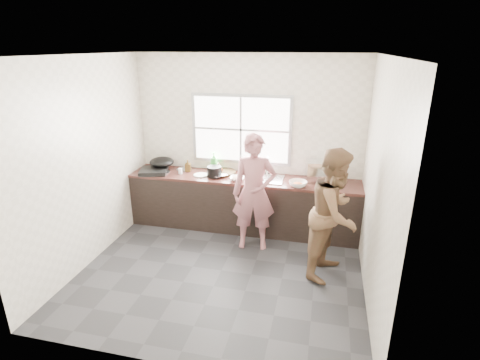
% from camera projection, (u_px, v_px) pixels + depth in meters
% --- Properties ---
extents(floor, '(3.60, 3.20, 0.01)m').
position_uv_depth(floor, '(221.00, 271.00, 4.93)').
color(floor, '#2A2A2C').
rests_on(floor, ground).
extents(ceiling, '(3.60, 3.20, 0.01)m').
position_uv_depth(ceiling, '(217.00, 55.00, 4.01)').
color(ceiling, silver).
rests_on(ceiling, wall_back).
extents(wall_back, '(3.60, 0.01, 2.70)m').
position_uv_depth(wall_back, '(248.00, 142.00, 5.94)').
color(wall_back, beige).
rests_on(wall_back, ground).
extents(wall_left, '(0.01, 3.20, 2.70)m').
position_uv_depth(wall_left, '(86.00, 164.00, 4.86)').
color(wall_left, silver).
rests_on(wall_left, ground).
extents(wall_right, '(0.01, 3.20, 2.70)m').
position_uv_depth(wall_right, '(378.00, 186.00, 4.09)').
color(wall_right, silver).
rests_on(wall_right, ground).
extents(wall_front, '(3.60, 0.01, 2.70)m').
position_uv_depth(wall_front, '(164.00, 237.00, 3.00)').
color(wall_front, beige).
rests_on(wall_front, ground).
extents(cabinet, '(3.60, 0.62, 0.82)m').
position_uv_depth(cabinet, '(243.00, 204.00, 5.97)').
color(cabinet, black).
rests_on(cabinet, floor).
extents(countertop, '(3.60, 0.64, 0.04)m').
position_uv_depth(countertop, '(243.00, 179.00, 5.83)').
color(countertop, '#391C17').
rests_on(countertop, cabinet).
extents(sink, '(0.55, 0.45, 0.02)m').
position_uv_depth(sink, '(265.00, 179.00, 5.75)').
color(sink, silver).
rests_on(sink, countertop).
extents(faucet, '(0.02, 0.02, 0.30)m').
position_uv_depth(faucet, '(268.00, 166.00, 5.88)').
color(faucet, silver).
rests_on(faucet, countertop).
extents(window_frame, '(1.60, 0.05, 1.10)m').
position_uv_depth(window_frame, '(241.00, 129.00, 5.88)').
color(window_frame, '#9EA0A5').
rests_on(window_frame, wall_back).
extents(window_glazing, '(1.50, 0.01, 1.00)m').
position_uv_depth(window_glazing, '(241.00, 130.00, 5.86)').
color(window_glazing, white).
rests_on(window_glazing, window_frame).
extents(woman, '(0.63, 0.46, 1.58)m').
position_uv_depth(woman, '(254.00, 196.00, 5.28)').
color(woman, '#A76469').
rests_on(woman, floor).
extents(person_side, '(0.87, 0.98, 1.67)m').
position_uv_depth(person_side, '(335.00, 214.00, 4.63)').
color(person_side, brown).
rests_on(person_side, floor).
extents(cutting_board, '(0.47, 0.47, 0.04)m').
position_uv_depth(cutting_board, '(223.00, 172.00, 5.99)').
color(cutting_board, '#2E2211').
rests_on(cutting_board, countertop).
extents(cleaver, '(0.24, 0.24, 0.01)m').
position_uv_depth(cleaver, '(220.00, 175.00, 5.78)').
color(cleaver, '#B0B2B7').
rests_on(cleaver, cutting_board).
extents(bowl_mince, '(0.26, 0.26, 0.06)m').
position_uv_depth(bowl_mince, '(237.00, 179.00, 5.69)').
color(bowl_mince, white).
rests_on(bowl_mince, countertop).
extents(bowl_crabs, '(0.25, 0.25, 0.07)m').
position_uv_depth(bowl_crabs, '(298.00, 184.00, 5.43)').
color(bowl_crabs, white).
rests_on(bowl_crabs, countertop).
extents(bowl_held, '(0.27, 0.27, 0.07)m').
position_uv_depth(bowl_held, '(259.00, 178.00, 5.69)').
color(bowl_held, silver).
rests_on(bowl_held, countertop).
extents(black_pot, '(0.30, 0.30, 0.16)m').
position_uv_depth(black_pot, '(214.00, 172.00, 5.83)').
color(black_pot, black).
rests_on(black_pot, countertop).
extents(plate_food, '(0.29, 0.29, 0.02)m').
position_uv_depth(plate_food, '(201.00, 175.00, 5.90)').
color(plate_food, silver).
rests_on(plate_food, countertop).
extents(bottle_green, '(0.16, 0.16, 0.33)m').
position_uv_depth(bottle_green, '(214.00, 162.00, 6.03)').
color(bottle_green, green).
rests_on(bottle_green, countertop).
extents(bottle_brown_tall, '(0.09, 0.10, 0.18)m').
position_uv_depth(bottle_brown_tall, '(188.00, 166.00, 6.07)').
color(bottle_brown_tall, '#453111').
rests_on(bottle_brown_tall, countertop).
extents(bottle_brown_short, '(0.15, 0.15, 0.16)m').
position_uv_depth(bottle_brown_short, '(219.00, 169.00, 5.97)').
color(bottle_brown_short, '#4E2513').
rests_on(bottle_brown_short, countertop).
extents(glass_jar, '(0.08, 0.08, 0.09)m').
position_uv_depth(glass_jar, '(180.00, 171.00, 5.97)').
color(glass_jar, white).
rests_on(glass_jar, countertop).
extents(burner, '(0.52, 0.52, 0.06)m').
position_uv_depth(burner, '(154.00, 171.00, 6.02)').
color(burner, black).
rests_on(burner, countertop).
extents(wok, '(0.51, 0.51, 0.15)m').
position_uv_depth(wok, '(162.00, 162.00, 6.13)').
color(wok, black).
rests_on(wok, burner).
extents(dish_rack, '(0.45, 0.35, 0.31)m').
position_uv_depth(dish_rack, '(320.00, 171.00, 5.64)').
color(dish_rack, silver).
rests_on(dish_rack, countertop).
extents(pot_lid_left, '(0.31, 0.31, 0.01)m').
position_uv_depth(pot_lid_left, '(161.00, 172.00, 6.04)').
color(pot_lid_left, '#B2B4B9').
rests_on(pot_lid_left, countertop).
extents(pot_lid_right, '(0.27, 0.27, 0.01)m').
position_uv_depth(pot_lid_right, '(184.00, 169.00, 6.17)').
color(pot_lid_right, '#A4A7AA').
rests_on(pot_lid_right, countertop).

